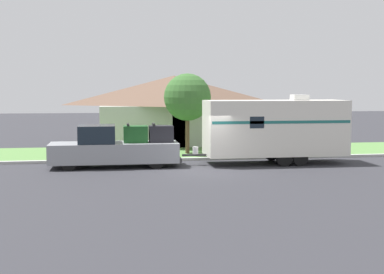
% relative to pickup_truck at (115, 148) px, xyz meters
% --- Properties ---
extents(ground_plane, '(120.00, 120.00, 0.00)m').
position_rel_pickup_truck_xyz_m(ground_plane, '(4.21, -1.96, -0.92)').
color(ground_plane, '#2D2D33').
extents(curb_strip, '(80.00, 0.30, 0.14)m').
position_rel_pickup_truck_xyz_m(curb_strip, '(4.21, 1.79, -0.85)').
color(curb_strip, '#ADADA8').
rests_on(curb_strip, ground_plane).
extents(lawn_strip, '(80.00, 7.00, 0.03)m').
position_rel_pickup_truck_xyz_m(lawn_strip, '(4.21, 5.44, -0.90)').
color(lawn_strip, '#568442').
rests_on(lawn_strip, ground_plane).
extents(house_across_street, '(10.92, 7.56, 4.67)m').
position_rel_pickup_truck_xyz_m(house_across_street, '(4.18, 11.18, 1.50)').
color(house_across_street, '#B2B2A8').
rests_on(house_across_street, ground_plane).
extents(pickup_truck, '(6.25, 2.01, 2.10)m').
position_rel_pickup_truck_xyz_m(pickup_truck, '(0.00, 0.00, 0.00)').
color(pickup_truck, black).
rests_on(pickup_truck, ground_plane).
extents(travel_trailer, '(8.23, 2.40, 3.47)m').
position_rel_pickup_truck_xyz_m(travel_trailer, '(8.00, -0.00, 0.89)').
color(travel_trailer, black).
rests_on(travel_trailer, ground_plane).
extents(mailbox, '(0.48, 0.20, 1.27)m').
position_rel_pickup_truck_xyz_m(mailbox, '(12.87, 2.51, 0.06)').
color(mailbox, brown).
rests_on(mailbox, ground_plane).
extents(tree_in_yard, '(2.73, 2.73, 4.65)m').
position_rel_pickup_truck_xyz_m(tree_in_yard, '(4.20, 4.63, 2.35)').
color(tree_in_yard, brown).
rests_on(tree_in_yard, ground_plane).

